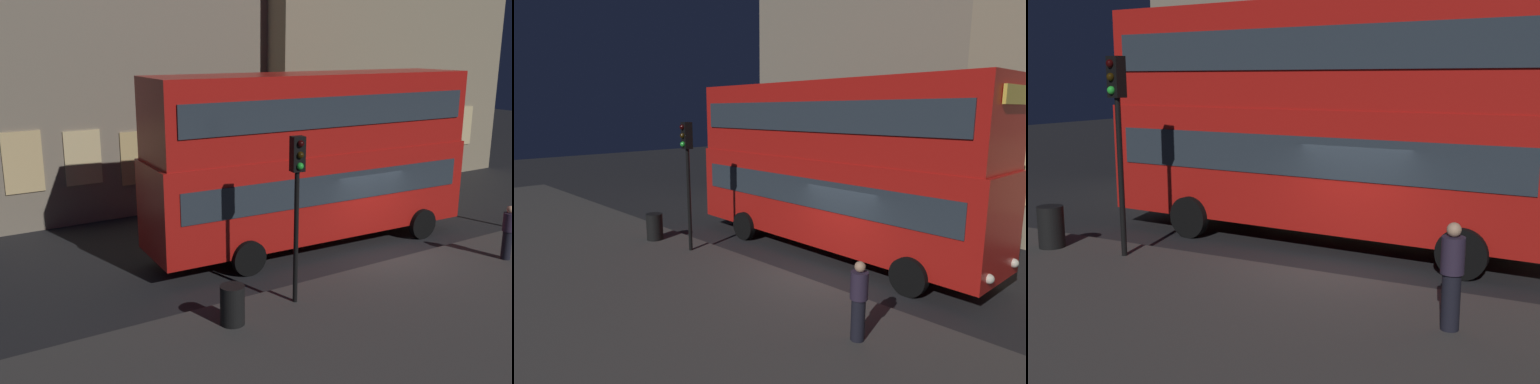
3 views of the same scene
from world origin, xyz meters
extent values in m
plane|color=#232326|center=(0.00, 0.00, 0.00)|extent=(80.00, 80.00, 0.00)
cube|color=#423F3D|center=(0.00, -4.45, 0.06)|extent=(44.00, 8.00, 0.12)
cube|color=gray|center=(-4.97, 12.18, 9.94)|extent=(12.85, 7.54, 19.87)
cube|color=#F2D18C|center=(-9.08, 8.39, 2.54)|extent=(1.32, 0.06, 2.15)
cube|color=#F9E09E|center=(-7.03, 8.39, 2.49)|extent=(1.32, 0.06, 1.98)
cube|color=#E5C67F|center=(-4.97, 8.39, 2.28)|extent=(1.32, 0.06, 2.03)
cube|color=#F9E09E|center=(-2.92, 8.39, 2.46)|extent=(1.32, 0.06, 1.88)
cube|color=#F2D18C|center=(-0.86, 8.39, 2.22)|extent=(1.32, 0.06, 1.84)
cube|color=red|center=(-1.36, 2.13, 1.88)|extent=(11.06, 2.91, 2.72)
cube|color=red|center=(-1.36, 2.13, 4.43)|extent=(10.84, 2.85, 2.38)
cube|color=#2D3842|center=(-1.36, 2.13, 2.22)|extent=(10.19, 2.93, 0.90)
cube|color=#2D3842|center=(-1.36, 2.13, 4.55)|extent=(10.19, 2.93, 0.90)
cube|color=#F2D84C|center=(4.07, 1.90, 5.08)|extent=(0.14, 1.46, 0.44)
sphere|color=white|center=(4.18, 2.68, 0.87)|extent=(0.24, 0.24, 0.24)
sphere|color=white|center=(4.11, 1.10, 0.87)|extent=(0.24, 0.24, 0.24)
cylinder|color=black|center=(2.42, 3.23, 0.52)|extent=(1.04, 0.28, 1.03)
cylinder|color=black|center=(2.31, 0.71, 0.52)|extent=(1.04, 0.28, 1.03)
cylinder|color=black|center=(-4.31, 3.53, 0.52)|extent=(1.04, 0.28, 1.03)
cylinder|color=black|center=(-4.42, 1.00, 0.52)|extent=(1.04, 0.28, 1.03)
cylinder|color=black|center=(-4.46, -1.35, 1.82)|extent=(0.12, 0.12, 3.40)
cube|color=black|center=(-4.46, -1.35, 3.94)|extent=(0.35, 0.30, 0.85)
sphere|color=black|center=(-4.49, -1.50, 4.21)|extent=(0.17, 0.17, 0.17)
sphere|color=black|center=(-4.49, -1.50, 3.94)|extent=(0.17, 0.17, 0.17)
sphere|color=green|center=(-4.49, -1.50, 3.67)|extent=(0.17, 0.17, 0.17)
cylinder|color=black|center=(2.76, -2.25, 0.57)|extent=(0.29, 0.29, 0.89)
cylinder|color=#2D2338|center=(2.76, -2.25, 1.29)|extent=(0.36, 0.36, 0.57)
sphere|color=tan|center=(2.76, -2.25, 1.69)|extent=(0.22, 0.22, 0.22)
cylinder|color=black|center=(-6.40, -1.57, 0.60)|extent=(0.58, 0.58, 0.95)
camera|label=1|loc=(-12.34, -12.32, 6.47)|focal=40.27mm
camera|label=2|loc=(7.25, -9.20, 4.72)|focal=30.22mm
camera|label=3|loc=(4.69, -11.50, 3.89)|focal=44.15mm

